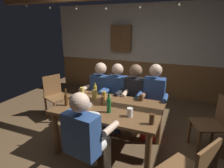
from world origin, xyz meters
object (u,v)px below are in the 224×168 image
bottle_1 (66,99)px  bottle_2 (95,89)px  person_2 (134,95)px  pint_glass_4 (141,98)px  bottle_0 (109,105)px  pint_glass_0 (130,112)px  pint_glass_5 (104,95)px  pint_glass_3 (152,119)px  wall_dart_cabinet (121,38)px  pint_glass_6 (82,90)px  condiment_caddy (86,105)px  pint_glass_1 (103,101)px  person_1 (116,93)px  chair_empty_far_end (214,123)px  dining_table (109,112)px  table_candle (110,98)px  plate_0 (91,115)px  person_3 (153,97)px  chair_empty_near_left (56,95)px  person_0 (99,91)px  pint_glass_2 (95,94)px  person_4 (86,134)px

bottle_1 → bottle_2: bearing=75.8°
person_2 → pint_glass_4: bearing=126.8°
bottle_0 → pint_glass_0: bearing=-2.1°
pint_glass_4 → pint_glass_5: pint_glass_5 is taller
bottle_0 → person_2: bearing=84.2°
pint_glass_3 → wall_dart_cabinet: wall_dart_cabinet is taller
pint_glass_3 → pint_glass_6: bearing=154.8°
condiment_caddy → pint_glass_3: bearing=-9.2°
bottle_0 → pint_glass_4: size_ratio=2.64×
condiment_caddy → pint_glass_1: size_ratio=1.00×
person_2 → wall_dart_cabinet: (-0.92, 1.83, 0.87)m
pint_glass_3 → pint_glass_4: bearing=113.9°
bottle_2 → person_1: bearing=47.0°
chair_empty_far_end → pint_glass_3: (-0.79, -0.84, 0.32)m
pint_glass_5 → bottle_1: bearing=-132.8°
dining_table → pint_glass_5: pint_glass_5 is taller
person_2 → wall_dart_cabinet: wall_dart_cabinet is taller
person_1 → person_2: person_2 is taller
table_candle → plate_0: size_ratio=0.34×
person_3 → bottle_0: size_ratio=4.63×
pint_glass_1 → bottle_1: bearing=-156.6°
dining_table → condiment_caddy: size_ratio=11.01×
plate_0 → bottle_1: size_ratio=0.91×
person_2 → chair_empty_far_end: person_2 is taller
condiment_caddy → bottle_2: (-0.13, 0.55, 0.05)m
pint_glass_0 → chair_empty_far_end: bearing=34.3°
pint_glass_0 → chair_empty_near_left: bearing=156.4°
person_2 → pint_glass_3: person_2 is taller
plate_0 → pint_glass_5: pint_glass_5 is taller
condiment_caddy → pint_glass_0: (0.70, -0.07, 0.03)m
person_2 → person_1: bearing=5.7°
person_3 → table_candle: bearing=39.0°
dining_table → bottle_2: bearing=137.1°
person_0 → person_1: bearing=-174.6°
bottle_2 → pint_glass_2: bottle_2 is taller
pint_glass_3 → plate_0: bearing=-173.9°
pint_glass_3 → bottle_2: bearing=147.9°
chair_empty_far_end → pint_glass_6: size_ratio=8.42×
person_1 → pint_glass_2: (-0.18, -0.53, 0.13)m
pint_glass_0 → pint_glass_6: bearing=152.6°
condiment_caddy → pint_glass_5: 0.39m
dining_table → person_2: bearing=77.0°
condiment_caddy → bottle_1: bottle_1 is taller
person_0 → pint_glass_5: bearing=129.4°
person_0 → chair_empty_far_end: bearing=179.9°
chair_empty_near_left → pint_glass_3: 2.40m
pint_glass_0 → pint_glass_6: (-1.06, 0.55, -0.01)m
person_1 → pint_glass_6: bearing=32.5°
person_4 → bottle_2: (-0.46, 1.14, 0.13)m
dining_table → person_4: person_4 is taller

